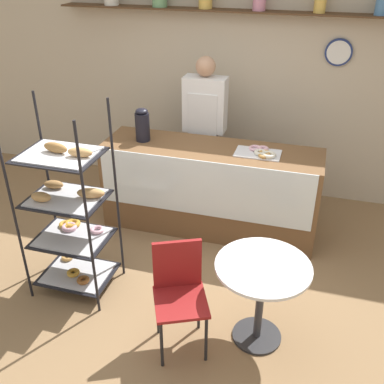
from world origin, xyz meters
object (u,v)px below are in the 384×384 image
Objects in this scene: pastry_rack at (69,213)px; cafe_table at (262,284)px; coffee_carafe at (142,125)px; cafe_chair at (179,286)px; donut_tray_counter at (261,153)px; person_worker at (205,128)px.

cafe_table is at bearing -6.12° from pastry_rack.
cafe_chair is at bearing -60.82° from coffee_carafe.
pastry_rack is 1.31m from coffee_carafe.
coffee_carafe reaches higher than donut_tray_counter.
donut_tray_counter is (1.23, -0.01, -0.15)m from coffee_carafe.
person_worker is 3.89× the size of donut_tray_counter.
person_worker reaches higher than coffee_carafe.
donut_tray_counter is (0.33, 1.59, 0.42)m from cafe_chair.
coffee_carafe is (0.17, 1.25, 0.34)m from pastry_rack.
person_worker reaches higher than cafe_chair.
coffee_carafe is 0.78× the size of donut_tray_counter.
cafe_table is 1.61× the size of donut_tray_counter.
cafe_table is at bearing -63.82° from person_worker.
cafe_chair is at bearing -18.31° from pastry_rack.
donut_tray_counter is (1.40, 1.24, 0.19)m from pastry_rack.
cafe_chair is 1.93m from coffee_carafe.
person_worker is at bearing 43.29° from coffee_carafe.
donut_tray_counter is at bearing 53.19° from cafe_chair.
cafe_table is at bearing -8.04° from cafe_chair.
person_worker is (0.70, 1.75, 0.18)m from pastry_rack.
coffee_carafe is 1.24m from donut_tray_counter.
pastry_rack is 2.39× the size of cafe_table.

